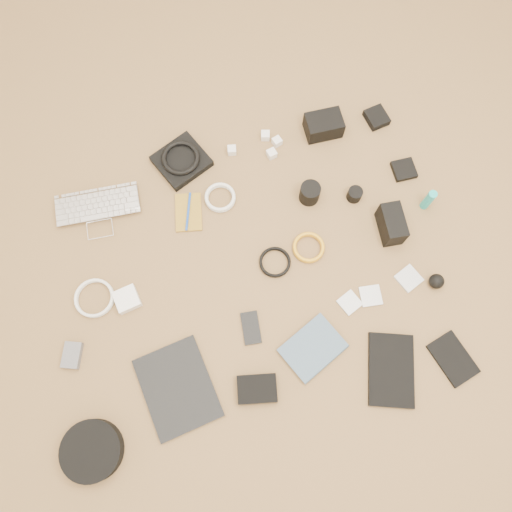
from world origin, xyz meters
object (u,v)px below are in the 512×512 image
object	(u,v)px
phone	(251,328)
paperback	(327,365)
laptop	(99,216)
headphone_case	(92,451)
dslr_camera	(324,125)
tablet	(178,388)

from	to	relation	value
phone	paperback	bearing A→B (deg)	-35.52
laptop	headphone_case	bearing A→B (deg)	-97.32
paperback	phone	bearing A→B (deg)	24.10
dslr_camera	paperback	world-z (taller)	dslr_camera
laptop	headphone_case	xyz separation A→B (m)	(-0.15, -0.76, 0.01)
tablet	paperback	bearing A→B (deg)	-15.03
tablet	headphone_case	size ratio (longest dim) A/B	1.48
dslr_camera	tablet	bearing A→B (deg)	-131.57
laptop	tablet	distance (m)	0.67
dslr_camera	headphone_case	bearing A→B (deg)	-137.22
tablet	laptop	bearing A→B (deg)	93.96
tablet	phone	distance (m)	0.30
paperback	tablet	bearing A→B (deg)	58.64
laptop	paperback	xyz separation A→B (m)	(0.62, -0.71, -0.00)
headphone_case	tablet	bearing A→B (deg)	21.26
laptop	headphone_case	distance (m)	0.78
laptop	tablet	world-z (taller)	laptop
dslr_camera	paperback	distance (m)	0.87
phone	dslr_camera	bearing A→B (deg)	60.96
dslr_camera	paperback	size ratio (longest dim) A/B	0.69
phone	laptop	bearing A→B (deg)	134.35
phone	paperback	xyz separation A→B (m)	(0.21, -0.18, 0.01)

